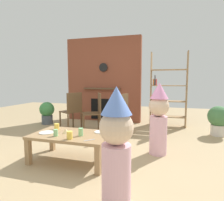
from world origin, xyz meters
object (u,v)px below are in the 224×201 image
(potted_plant_tall, at_px, (218,119))
(paper_cup_center, at_px, (70,135))
(dining_chair_middle, at_px, (95,110))
(potted_plant_short, at_px, (47,112))
(paper_plate_rear, at_px, (47,133))
(dining_chair_left, at_px, (73,109))
(birthday_cake_slice, at_px, (66,131))
(paper_cup_far_left, at_px, (56,133))
(bookshelf, at_px, (166,93))
(paper_cup_near_right, at_px, (57,126))
(dining_chair_right, at_px, (120,112))
(child_in_pink, at_px, (159,117))
(child_with_cone_hat, at_px, (116,145))
(coffee_table, at_px, (71,138))
(paper_cup_near_left, at_px, (81,132))
(paper_plate_front, at_px, (100,132))

(potted_plant_tall, bearing_deg, paper_cup_center, -134.95)
(dining_chair_middle, height_order, potted_plant_short, dining_chair_middle)
(paper_plate_rear, distance_m, dining_chair_left, 1.70)
(paper_plate_rear, xyz_separation_m, birthday_cake_slice, (0.28, 0.07, 0.03))
(paper_cup_center, distance_m, paper_cup_far_left, 0.26)
(bookshelf, relative_size, paper_cup_near_right, 21.09)
(paper_cup_center, xyz_separation_m, dining_chair_right, (0.25, 1.74, 0.05))
(dining_chair_middle, bearing_deg, paper_cup_near_right, 58.18)
(paper_cup_center, xyz_separation_m, child_in_pink, (1.10, 0.87, 0.15))
(child_with_cone_hat, height_order, dining_chair_right, child_with_cone_hat)
(coffee_table, relative_size, dining_chair_left, 1.26)
(dining_chair_right, bearing_deg, paper_cup_center, 93.50)
(coffee_table, distance_m, paper_cup_near_left, 0.22)
(paper_cup_near_right, xyz_separation_m, paper_cup_far_left, (0.20, -0.34, 0.00))
(paper_plate_front, xyz_separation_m, birthday_cake_slice, (-0.47, -0.19, 0.03))
(coffee_table, bearing_deg, potted_plant_tall, 40.76)
(coffee_table, relative_size, paper_cup_far_left, 11.81)
(coffee_table, height_order, dining_chair_left, dining_chair_left)
(coffee_table, xyz_separation_m, dining_chair_left, (-0.81, 1.57, 0.16))
(child_with_cone_hat, bearing_deg, paper_cup_center, 5.88)
(paper_cup_center, relative_size, child_in_pink, 0.09)
(paper_cup_near_right, relative_size, dining_chair_right, 0.10)
(child_in_pink, bearing_deg, dining_chair_left, -52.58)
(paper_cup_center, bearing_deg, paper_plate_front, 56.88)
(potted_plant_tall, bearing_deg, paper_plate_front, -137.14)
(coffee_table, distance_m, dining_chair_left, 1.78)
(birthday_cake_slice, distance_m, dining_chair_middle, 1.55)
(paper_cup_near_left, distance_m, dining_chair_middle, 1.65)
(paper_cup_center, distance_m, birthday_cake_slice, 0.31)
(bookshelf, relative_size, dining_chair_left, 2.11)
(paper_cup_near_left, distance_m, paper_cup_far_left, 0.35)
(coffee_table, distance_m, child_with_cone_hat, 1.25)
(coffee_table, height_order, dining_chair_middle, dining_chair_middle)
(paper_cup_far_left, bearing_deg, dining_chair_right, 73.15)
(paper_cup_center, height_order, child_in_pink, child_in_pink)
(dining_chair_middle, bearing_deg, dining_chair_left, -28.78)
(paper_cup_center, distance_m, paper_plate_rear, 0.50)
(paper_plate_rear, height_order, dining_chair_middle, dining_chair_middle)
(dining_chair_right, bearing_deg, bookshelf, -116.66)
(paper_plate_front, distance_m, potted_plant_tall, 2.74)
(child_in_pink, relative_size, dining_chair_middle, 1.28)
(paper_cup_near_right, height_order, dining_chair_left, dining_chair_left)
(paper_cup_center, height_order, potted_plant_short, potted_plant_short)
(paper_plate_front, distance_m, dining_chair_right, 1.31)
(paper_plate_front, xyz_separation_m, dining_chair_right, (-0.03, 1.31, 0.10))
(potted_plant_tall, bearing_deg, dining_chair_left, -171.29)
(child_in_pink, bearing_deg, paper_plate_rear, -3.78)
(paper_cup_near_right, height_order, dining_chair_right, dining_chair_right)
(paper_cup_center, relative_size, dining_chair_left, 0.12)
(coffee_table, bearing_deg, paper_plate_rear, -169.80)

